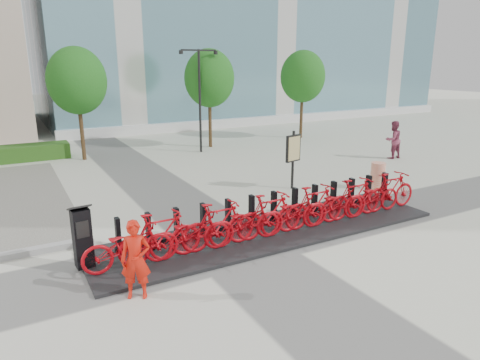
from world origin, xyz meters
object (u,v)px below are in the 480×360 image
kiosk (82,237)px  construction_barrel (378,176)px  worker_red (136,260)px  bike_0 (128,245)px  pedestrian (393,140)px  map_sign (293,151)px

kiosk → construction_barrel: 10.38m
kiosk → worker_red: bearing=-72.8°
worker_red → bike_0: bearing=107.3°
kiosk → construction_barrel: (10.28, 1.42, -0.29)m
pedestrian → bike_0: bearing=23.2°
construction_barrel → map_sign: bearing=150.3°
bike_0 → worker_red: (-0.15, -1.14, 0.18)m
worker_red → pedestrian: pedestrian is taller
bike_0 → map_sign: size_ratio=0.95×
construction_barrel → worker_red: bearing=-162.1°
kiosk → bike_0: bearing=-37.8°
pedestrian → map_sign: size_ratio=0.85×
pedestrian → construction_barrel: 5.57m
bike_0 → worker_red: size_ratio=1.27×
kiosk → pedestrian: pedestrian is taller
bike_0 → worker_red: 1.16m
pedestrian → construction_barrel: bearing=39.3°
construction_barrel → pedestrian: bearing=36.9°
construction_barrel → map_sign: 3.17m
bike_0 → pedestrian: size_ratio=1.12×
worker_red → map_sign: (6.95, 4.60, 0.60)m
worker_red → map_sign: size_ratio=0.75×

